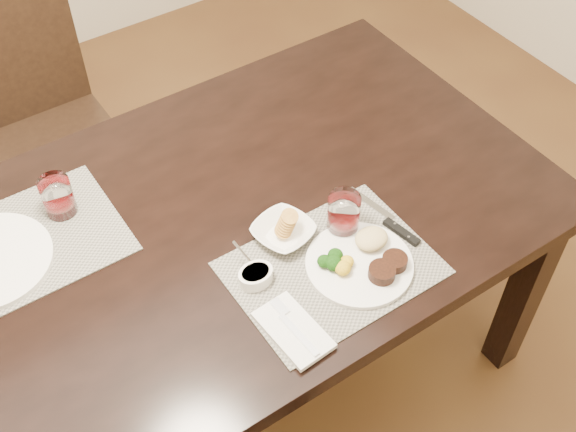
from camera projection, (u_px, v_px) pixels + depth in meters
ground_plane at (191, 400)px, 2.26m from camera, size 4.50×4.50×0.00m
dining_table at (164, 270)px, 1.77m from camera, size 2.00×1.00×0.75m
chair_far at (41, 116)px, 2.41m from camera, size 0.42×0.42×0.90m
placemat_near at (331, 268)px, 1.66m from camera, size 0.46×0.34×0.00m
placemat_far at (23, 245)px, 1.71m from camera, size 0.46×0.34×0.00m
dinner_plate at (364, 260)px, 1.66m from camera, size 0.25×0.25×0.04m
napkin_fork at (293, 330)px, 1.54m from camera, size 0.11×0.18×0.02m
steak_knife at (394, 225)px, 1.74m from camera, size 0.04×0.24×0.01m
cracker_bowl at (283, 231)px, 1.71m from camera, size 0.17×0.17×0.06m
sauce_ramekin at (256, 276)px, 1.62m from camera, size 0.08×0.12×0.07m
wine_glass_near at (343, 215)px, 1.71m from camera, size 0.08×0.08×0.11m
wine_glass_far at (58, 198)px, 1.75m from camera, size 0.08×0.08×0.10m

